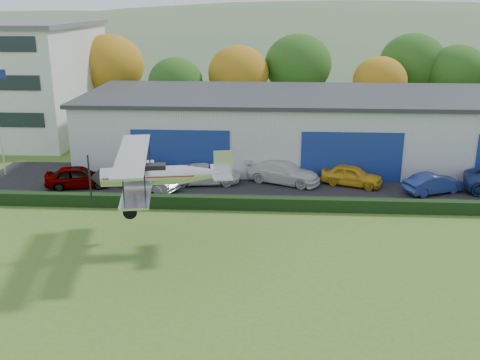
# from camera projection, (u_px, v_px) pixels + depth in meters

# --- Properties ---
(apron) EXTENTS (48.00, 9.00, 0.05)m
(apron) POSITION_uv_depth(u_px,v_px,m) (322.00, 186.00, 37.89)
(apron) COLOR black
(apron) RESTS_ON ground
(hedge) EXTENTS (46.00, 0.60, 0.80)m
(hedge) POSITION_uv_depth(u_px,v_px,m) (329.00, 205.00, 33.22)
(hedge) COLOR black
(hedge) RESTS_ON ground
(hangar) EXTENTS (40.60, 12.60, 5.30)m
(hangar) POSITION_uv_depth(u_px,v_px,m) (342.00, 127.00, 43.58)
(hangar) COLOR #B2B7BC
(hangar) RESTS_ON ground
(tree_belt) EXTENTS (75.70, 13.22, 10.12)m
(tree_belt) POSITION_uv_depth(u_px,v_px,m) (287.00, 70.00, 54.90)
(tree_belt) COLOR #3D2614
(tree_belt) RESTS_ON ground
(distant_hills) EXTENTS (430.00, 196.00, 56.00)m
(distant_hills) POSITION_uv_depth(u_px,v_px,m) (259.00, 95.00, 155.30)
(distant_hills) COLOR #4C6642
(distant_hills) RESTS_ON ground
(car_0) EXTENTS (4.64, 2.59, 1.49)m
(car_0) POSITION_uv_depth(u_px,v_px,m) (78.00, 177.00, 37.28)
(car_0) COLOR gray
(car_0) RESTS_ON apron
(car_1) EXTENTS (4.54, 3.09, 1.42)m
(car_1) POSITION_uv_depth(u_px,v_px,m) (148.00, 179.00, 36.80)
(car_1) COLOR silver
(car_1) RESTS_ON apron
(car_2) EXTENTS (5.12, 2.87, 1.35)m
(car_2) POSITION_uv_depth(u_px,v_px,m) (206.00, 174.00, 38.15)
(car_2) COLOR silver
(car_2) RESTS_ON apron
(car_3) EXTENTS (5.60, 3.90, 1.51)m
(car_3) POSITION_uv_depth(u_px,v_px,m) (284.00, 172.00, 38.23)
(car_3) COLOR silver
(car_3) RESTS_ON apron
(car_4) EXTENTS (4.46, 3.01, 1.41)m
(car_4) POSITION_uv_depth(u_px,v_px,m) (352.00, 175.00, 37.70)
(car_4) COLOR gold
(car_4) RESTS_ON apron
(car_5) EXTENTS (4.25, 2.90, 1.33)m
(car_5) POSITION_uv_depth(u_px,v_px,m) (433.00, 183.00, 36.14)
(car_5) COLOR navy
(car_5) RESTS_ON apron
(biplane) EXTENTS (7.29, 8.33, 3.10)m
(biplane) POSITION_uv_depth(u_px,v_px,m) (155.00, 174.00, 27.69)
(biplane) COLOR silver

